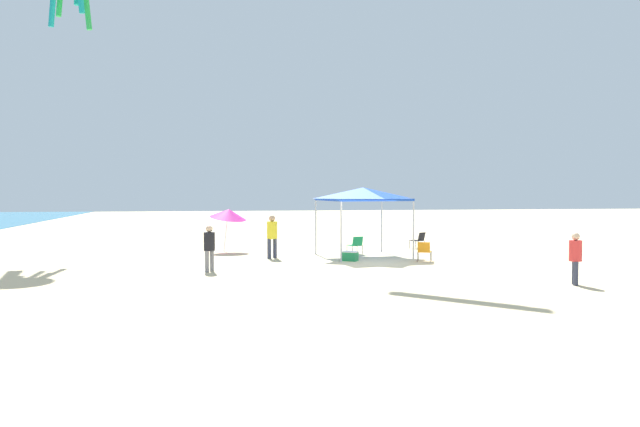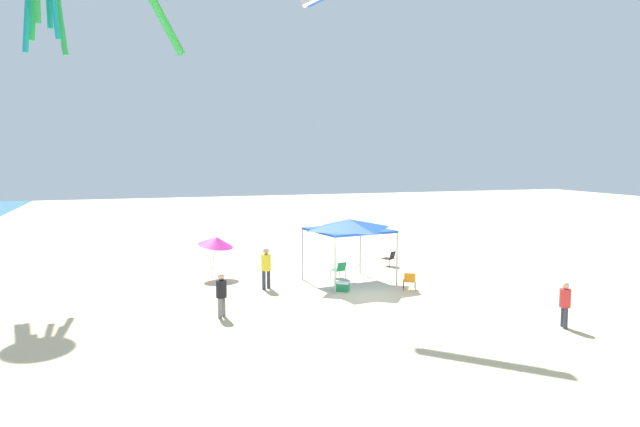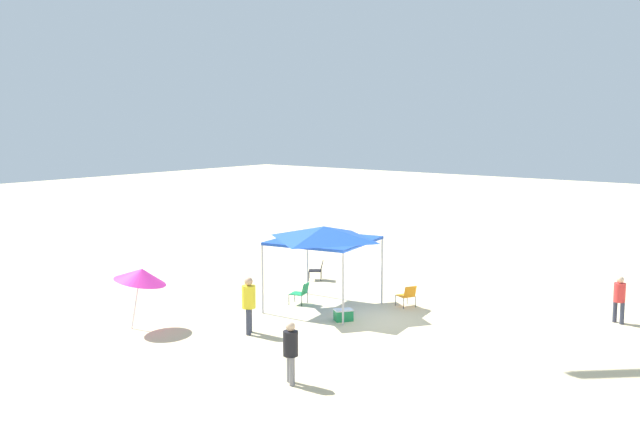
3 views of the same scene
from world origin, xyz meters
name	(u,v)px [view 2 (image 2 of 3)]	position (x,y,z in m)	size (l,w,h in m)	color
ground	(365,296)	(0.00, 0.00, -0.05)	(120.00, 120.00, 0.10)	beige
canopy_tent	(349,225)	(2.50, -0.17, 2.72)	(3.78, 3.86, 3.02)	#B7B7BC
beach_umbrella	(216,241)	(5.58, 5.59, 1.80)	(1.78, 1.75, 2.23)	silver
folding_chair_facing_ocean	(390,257)	(5.60, -3.72, 0.47)	(0.81, 0.78, 0.82)	black
folding_chair_near_cooler	(409,280)	(0.19, -2.19, 0.47)	(0.78, 0.72, 0.82)	black
folding_chair_left_of_tent	(340,269)	(3.50, -0.08, 0.47)	(0.74, 0.67, 0.82)	black
cooler_box	(342,287)	(0.95, 0.73, 0.20)	(0.69, 0.74, 0.40)	#1E8C4C
person_by_tent	(266,265)	(2.44, 3.81, 1.08)	(0.44, 0.44, 1.85)	#33384C
person_beachcomber	(221,292)	(-1.53, 6.40, 0.98)	(0.39, 0.39, 1.66)	slate
person_near_umbrella	(565,301)	(-6.53, -4.78, 0.95)	(0.41, 0.39, 1.62)	#33384C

